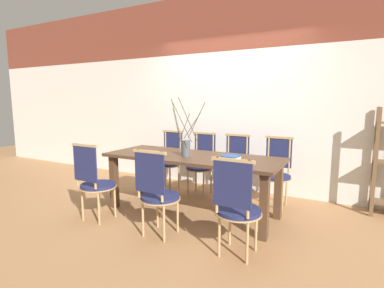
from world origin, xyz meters
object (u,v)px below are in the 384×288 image
Objects in this scene: vase_centerpiece at (186,146)px; chair_near_center at (237,205)px; chair_far_center at (234,166)px; book_stack at (230,158)px; dining_table at (192,164)px.

chair_near_center is at bearing -37.08° from vase_centerpiece.
chair_far_center is at bearing 111.25° from chair_near_center.
chair_near_center is 0.91m from book_stack.
chair_near_center is at bearing 111.25° from chair_far_center.
vase_centerpiece is at bearing 68.94° from chair_far_center.
chair_far_center is at bearing 68.94° from vase_centerpiece.
chair_far_center is 1.29× the size of vase_centerpiece.
book_stack is (0.24, -0.81, 0.29)m from chair_far_center.
book_stack is at bearing 106.87° from chair_far_center.
chair_far_center is (0.28, 0.79, -0.15)m from dining_table.
chair_near_center is 1.25m from vase_centerpiece.
dining_table is 0.25m from vase_centerpiece.
vase_centerpiece is at bearing 142.92° from chair_near_center.
vase_centerpiece reaches higher than chair_far_center.
vase_centerpiece is (-0.33, -0.87, 0.39)m from chair_far_center.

